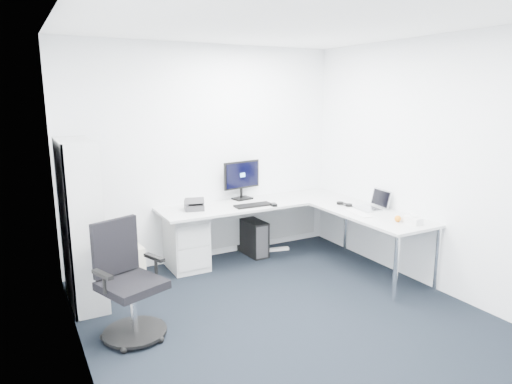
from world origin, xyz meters
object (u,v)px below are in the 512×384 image
l_desk (271,237)px  bookshelf (81,223)px  laptop (367,200)px  task_chair (132,282)px  monitor (242,180)px

l_desk → bookshelf: (-2.17, 0.05, 0.47)m
bookshelf → laptop: bearing=-11.6°
bookshelf → task_chair: size_ratio=1.62×
l_desk → monitor: 0.87m
l_desk → monitor: bearing=99.5°
task_chair → monitor: 2.39m
bookshelf → laptop: size_ratio=5.08×
bookshelf → task_chair: 1.03m
laptop → bookshelf: bearing=173.3°
bookshelf → task_chair: bookshelf is taller
l_desk → bookshelf: bookshelf is taller
laptop → l_desk: bearing=153.6°
bookshelf → l_desk: bearing=-1.3°
task_chair → monitor: (1.82, 1.48, 0.49)m
bookshelf → task_chair: bearing=-74.6°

